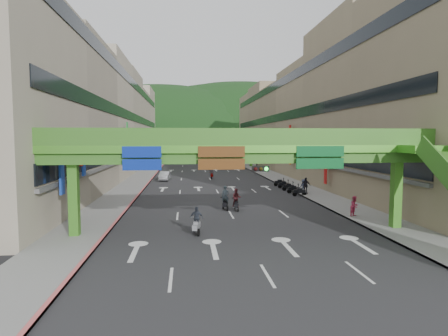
# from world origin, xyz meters

# --- Properties ---
(ground) EXTENTS (320.00, 320.00, 0.00)m
(ground) POSITION_xyz_m (0.00, 0.00, 0.00)
(ground) COLOR black
(ground) RESTS_ON ground
(road_slab) EXTENTS (18.00, 140.00, 0.02)m
(road_slab) POSITION_xyz_m (0.00, 50.00, 0.01)
(road_slab) COLOR #28282B
(road_slab) RESTS_ON ground
(sidewalk_left) EXTENTS (4.00, 140.00, 0.15)m
(sidewalk_left) POSITION_xyz_m (-11.00, 50.00, 0.07)
(sidewalk_left) COLOR gray
(sidewalk_left) RESTS_ON ground
(sidewalk_right) EXTENTS (4.00, 140.00, 0.15)m
(sidewalk_right) POSITION_xyz_m (11.00, 50.00, 0.07)
(sidewalk_right) COLOR gray
(sidewalk_right) RESTS_ON ground
(curb_left) EXTENTS (0.20, 140.00, 0.18)m
(curb_left) POSITION_xyz_m (-9.10, 50.00, 0.09)
(curb_left) COLOR #CC5959
(curb_left) RESTS_ON ground
(curb_right) EXTENTS (0.20, 140.00, 0.18)m
(curb_right) POSITION_xyz_m (9.10, 50.00, 0.09)
(curb_right) COLOR gray
(curb_right) RESTS_ON ground
(building_row_left) EXTENTS (12.80, 95.00, 19.00)m
(building_row_left) POSITION_xyz_m (-18.93, 50.00, 9.46)
(building_row_left) COLOR #9E937F
(building_row_left) RESTS_ON ground
(building_row_right) EXTENTS (12.80, 95.00, 19.00)m
(building_row_right) POSITION_xyz_m (18.93, 50.00, 9.46)
(building_row_right) COLOR gray
(building_row_right) RESTS_ON ground
(overpass_near) EXTENTS (28.00, 12.27, 7.10)m
(overpass_near) POSITION_xyz_m (0.93, 5.38, 5.21)
(overpass_near) COLOR #4C9E2D
(overpass_near) RESTS_ON ground
(overpass_far) EXTENTS (28.00, 2.20, 7.10)m
(overpass_far) POSITION_xyz_m (0.00, 65.00, 5.40)
(overpass_far) COLOR #4C9E2D
(overpass_far) RESTS_ON ground
(hill_left) EXTENTS (168.00, 140.00, 112.00)m
(hill_left) POSITION_xyz_m (-15.00, 160.00, 0.00)
(hill_left) COLOR #1C4419
(hill_left) RESTS_ON ground
(hill_right) EXTENTS (208.00, 176.00, 128.00)m
(hill_right) POSITION_xyz_m (25.00, 180.00, 0.00)
(hill_right) COLOR #1C4419
(hill_right) RESTS_ON ground
(bunting_string) EXTENTS (26.00, 0.36, 0.47)m
(bunting_string) POSITION_xyz_m (0.00, 30.00, 5.96)
(bunting_string) COLOR black
(bunting_string) RESTS_ON ground
(scooter_rider_near) EXTENTS (0.79, 1.57, 2.19)m
(scooter_rider_near) POSITION_xyz_m (-0.26, 14.37, 1.04)
(scooter_rider_near) COLOR black
(scooter_rider_near) RESTS_ON ground
(scooter_rider_mid) EXTENTS (0.86, 1.60, 1.98)m
(scooter_rider_mid) POSITION_xyz_m (0.69, 13.88, 1.02)
(scooter_rider_mid) COLOR black
(scooter_rider_mid) RESTS_ON ground
(scooter_rider_left) EXTENTS (0.96, 1.58, 1.88)m
(scooter_rider_left) POSITION_xyz_m (-3.10, 6.00, 0.93)
(scooter_rider_left) COLOR gray
(scooter_rider_left) RESTS_ON ground
(scooter_rider_far) EXTENTS (0.87, 1.60, 2.08)m
(scooter_rider_far) POSITION_xyz_m (0.27, 40.08, 1.06)
(scooter_rider_far) COLOR #820201
(scooter_rider_far) RESTS_ON ground
(parked_scooter_row) EXTENTS (1.60, 9.35, 1.08)m
(parked_scooter_row) POSITION_xyz_m (8.80, 25.79, 0.52)
(parked_scooter_row) COLOR black
(parked_scooter_row) RESTS_ON ground
(car_silver) EXTENTS (1.75, 4.25, 1.37)m
(car_silver) POSITION_xyz_m (-7.00, 38.68, 0.68)
(car_silver) COLOR silver
(car_silver) RESTS_ON ground
(car_yellow) EXTENTS (2.09, 4.19, 1.37)m
(car_yellow) POSITION_xyz_m (5.17, 71.54, 0.69)
(car_yellow) COLOR yellow
(car_yellow) RESTS_ON ground
(pedestrian_red) EXTENTS (1.00, 0.94, 1.64)m
(pedestrian_red) POSITION_xyz_m (9.80, 9.86, 0.82)
(pedestrian_red) COLOR #BC2B4D
(pedestrian_red) RESTS_ON ground
(pedestrian_dark) EXTENTS (1.11, 0.52, 1.85)m
(pedestrian_dark) POSITION_xyz_m (9.80, 22.35, 0.92)
(pedestrian_dark) COLOR black
(pedestrian_dark) RESTS_ON ground
(pedestrian_blue) EXTENTS (0.79, 0.57, 1.55)m
(pedestrian_blue) POSITION_xyz_m (9.80, 23.08, 0.78)
(pedestrian_blue) COLOR #3C4565
(pedestrian_blue) RESTS_ON ground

